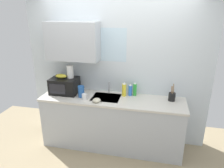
{
  "coord_description": "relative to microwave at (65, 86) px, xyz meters",
  "views": [
    {
      "loc": [
        0.69,
        -3.09,
        2.3
      ],
      "look_at": [
        0.0,
        0.0,
        1.15
      ],
      "focal_mm": 33.71,
      "sensor_mm": 36.0,
      "label": 1
    }
  ],
  "objects": [
    {
      "name": "kitchen_wall_assembly",
      "position": [
        0.73,
        0.26,
        0.31
      ],
      "size": [
        3.14,
        0.42,
        2.5
      ],
      "color": "silver",
      "rests_on": "ground"
    },
    {
      "name": "counter_unit",
      "position": [
        0.85,
        -0.05,
        -0.58
      ],
      "size": [
        2.37,
        0.63,
        0.9
      ],
      "color": "#B2B7BC",
      "rests_on": "ground"
    },
    {
      "name": "sink_faucet",
      "position": [
        0.75,
        0.19,
        -0.04
      ],
      "size": [
        0.03,
        0.03,
        0.19
      ],
      "primitive_type": "cylinder",
      "color": "#B2B5BA",
      "rests_on": "counter_unit"
    },
    {
      "name": "microwave",
      "position": [
        0.0,
        0.0,
        0.0
      ],
      "size": [
        0.46,
        0.35,
        0.27
      ],
      "color": "black",
      "rests_on": "counter_unit"
    },
    {
      "name": "banana_bunch",
      "position": [
        -0.05,
        0.0,
        0.17
      ],
      "size": [
        0.2,
        0.11,
        0.07
      ],
      "primitive_type": "ellipsoid",
      "color": "gold",
      "rests_on": "microwave"
    },
    {
      "name": "paper_towel_roll",
      "position": [
        0.1,
        0.05,
        0.24
      ],
      "size": [
        0.11,
        0.11,
        0.22
      ],
      "primitive_type": "cylinder",
      "color": "white",
      "rests_on": "microwave"
    },
    {
      "name": "dish_soap_bottle_yellow",
      "position": [
        1.03,
        0.1,
        -0.02
      ],
      "size": [
        0.07,
        0.07,
        0.25
      ],
      "color": "yellow",
      "rests_on": "counter_unit"
    },
    {
      "name": "dish_soap_bottle_blue",
      "position": [
        1.12,
        0.14,
        -0.04
      ],
      "size": [
        0.07,
        0.07,
        0.21
      ],
      "color": "blue",
      "rests_on": "counter_unit"
    },
    {
      "name": "dish_soap_bottle_green",
      "position": [
        1.2,
        0.16,
        -0.02
      ],
      "size": [
        0.06,
        0.06,
        0.24
      ],
      "color": "green",
      "rests_on": "counter_unit"
    },
    {
      "name": "cereal_canister",
      "position": [
        0.34,
        -0.1,
        -0.04
      ],
      "size": [
        0.1,
        0.1,
        0.19
      ],
      "primitive_type": "cylinder",
      "color": "#2659A5",
      "rests_on": "counter_unit"
    },
    {
      "name": "mug_white",
      "position": [
        0.43,
        -0.19,
        -0.09
      ],
      "size": [
        0.08,
        0.08,
        0.09
      ],
      "primitive_type": "cylinder",
      "color": "white",
      "rests_on": "counter_unit"
    },
    {
      "name": "utensil_crock",
      "position": [
        1.8,
        0.07,
        -0.07
      ],
      "size": [
        0.11,
        0.11,
        0.29
      ],
      "color": "black",
      "rests_on": "counter_unit"
    },
    {
      "name": "small_bowl",
      "position": [
        0.65,
        -0.25,
        -0.1
      ],
      "size": [
        0.13,
        0.13,
        0.06
      ],
      "primitive_type": "ellipsoid",
      "color": "beige",
      "rests_on": "counter_unit"
    }
  ]
}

